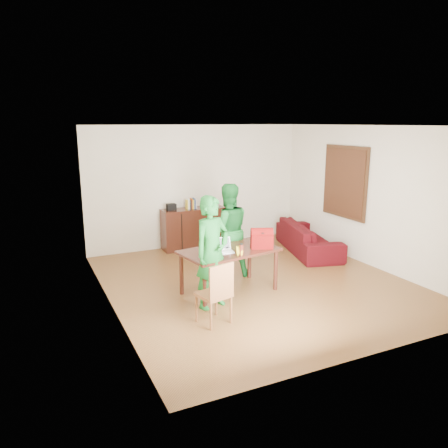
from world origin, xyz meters
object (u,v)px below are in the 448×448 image
person_near (212,252)px  red_bag (262,240)px  person_far (228,230)px  table (229,255)px  chair (214,305)px  sofa (308,238)px  laptop (224,250)px  bottle (241,250)px

person_near → red_bag: bearing=-3.1°
person_near → person_far: bearing=36.8°
table → red_bag: size_ratio=4.66×
chair → person_far: bearing=45.1°
person_far → sofa: bearing=-154.5°
chair → red_bag: bearing=19.9°
person_near → person_far: 1.39m
sofa → person_far: bearing=121.0°
person_far → laptop: bearing=70.9°
bottle → laptop: bearing=121.3°
sofa → laptop: bearing=133.8°
chair → sofa: chair is taller
person_near → bottle: bearing=-15.0°
person_near → sofa: 3.56m
person_far → chair: bearing=69.0°
laptop → sofa: bearing=35.9°
person_far → sofa: person_far is taller
person_near → laptop: bearing=23.9°
person_near → bottle: (0.51, 0.03, -0.03)m
red_bag → sofa: (2.03, 1.49, -0.55)m
chair → red_bag: (1.22, 0.82, 0.60)m
chair → person_far: size_ratio=0.53×
bottle → red_bag: size_ratio=0.55×
bottle → red_bag: (0.51, 0.24, 0.03)m
person_far → laptop: person_far is taller
person_far → laptop: (-0.46, -0.84, -0.08)m
laptop → sofa: 3.11m
person_near → sofa: size_ratio=0.81×
sofa → bottle: bearing=139.8°
table → person_far: (0.32, 0.74, 0.21)m
table → red_bag: (0.53, -0.13, 0.22)m
table → person_near: 0.66m
person_near → person_far: size_ratio=1.01×
table → person_near: person_near is taller
chair → laptop: (0.55, 0.85, 0.51)m
table → chair: size_ratio=1.86×
laptop → bottle: 0.33m
sofa → red_bag: bearing=141.7°
chair → table: bearing=40.1°
person_near → red_bag: size_ratio=4.78×
table → laptop: bearing=-154.7°
person_near → person_far: person_near is taller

